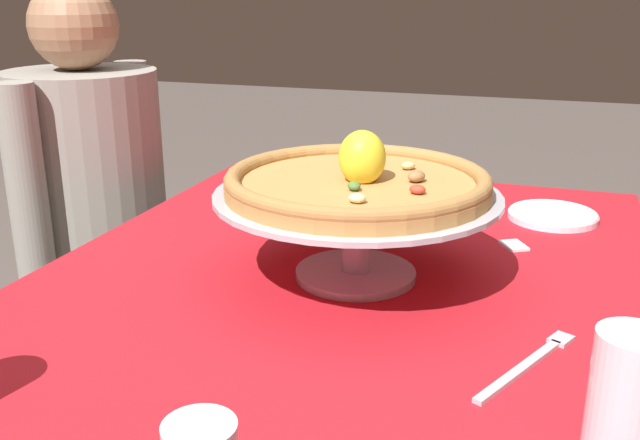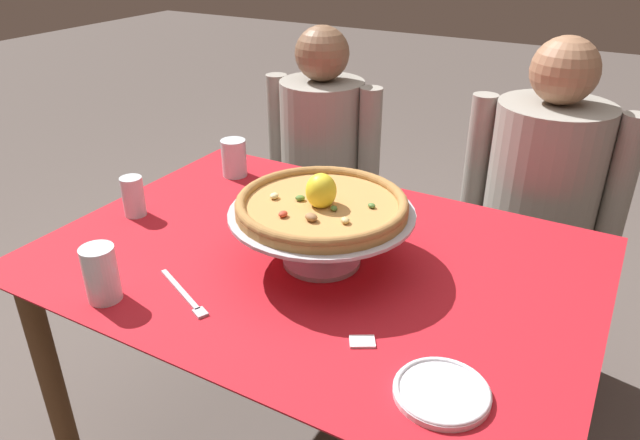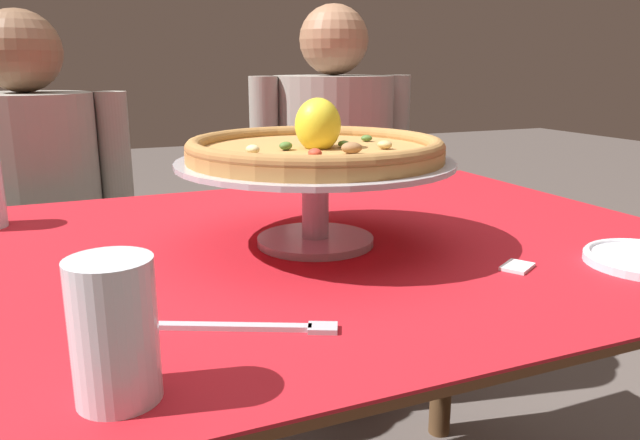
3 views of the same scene
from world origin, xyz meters
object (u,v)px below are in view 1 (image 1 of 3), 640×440
Objects in this scene: water_glass_front_left at (626,402)px; sugar_packet at (514,245)px; pizza at (358,181)px; dinner_fork at (531,362)px; diner_right at (97,244)px; pizza_stand at (357,215)px; side_plate at (553,215)px.

sugar_packet is at bearing 14.30° from water_glass_front_left.
sugar_packet is (0.22, -0.22, -0.15)m from pizza.
diner_right reaches higher than dinner_fork.
dinner_fork is at bearing -124.87° from pizza_stand.
sugar_packet is (0.41, 0.05, -0.00)m from dinner_fork.
pizza_stand is 3.42× the size of water_glass_front_left.
pizza is 0.35m from sugar_packet.
pizza is at bearing -79.59° from pizza_stand.
pizza_stand is 2.55× the size of side_plate.
pizza_stand is at bearing 144.57° from side_plate.
side_plate is (0.40, -0.28, -0.15)m from pizza.
dinner_fork is at bearing -118.64° from diner_right.
dinner_fork is (0.14, 0.09, -0.05)m from water_glass_front_left.
diner_right is at bearing 63.82° from pizza_stand.
pizza_stand is at bearing -116.18° from diner_right.
water_glass_front_left is (-0.34, -0.37, -0.05)m from pizza_stand.
water_glass_front_left is (-0.34, -0.36, -0.10)m from pizza.
dinner_fork is (-0.59, 0.01, -0.01)m from side_plate.
pizza is 0.51m from side_plate.
diner_right reaches higher than water_glass_front_left.
side_plate is at bearing -1.01° from dinner_fork.
sugar_packet is at bearing -45.83° from pizza.
pizza_stand is at bearing 100.41° from pizza.
diner_right is (-0.03, 1.04, -0.17)m from side_plate.
water_glass_front_left reaches higher than sugar_packet.
side_plate is 0.14× the size of diner_right.
sugar_packet is at bearing -45.90° from pizza_stand.
diner_right reaches higher than sugar_packet.
sugar_packet is (0.55, 0.14, -0.05)m from water_glass_front_left.
side_plate is at bearing -35.37° from pizza.
diner_right reaches higher than pizza.
sugar_packet is (-0.18, 0.06, -0.01)m from side_plate.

